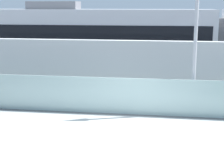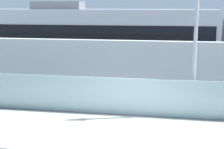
% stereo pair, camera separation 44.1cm
% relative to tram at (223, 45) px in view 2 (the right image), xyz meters
% --- Properties ---
extents(ground_plane, '(200.00, 200.00, 0.00)m').
position_rel_tram_xyz_m(ground_plane, '(-3.53, -6.85, -1.89)').
color(ground_plane, slate).
extents(bike_path_deck, '(32.00, 3.20, 0.01)m').
position_rel_tram_xyz_m(bike_path_deck, '(-3.53, -6.85, -1.89)').
color(bike_path_deck, beige).
rests_on(bike_path_deck, ground).
extents(glass_parapet, '(32.00, 0.05, 1.24)m').
position_rel_tram_xyz_m(glass_parapet, '(-3.53, -5.00, -1.27)').
color(glass_parapet, silver).
rests_on(glass_parapet, ground).
extents(concrete_barrier_wall, '(32.00, 0.36, 2.32)m').
position_rel_tram_xyz_m(concrete_barrier_wall, '(-3.53, -3.20, -0.73)').
color(concrete_barrier_wall, silver).
rests_on(concrete_barrier_wall, ground).
extents(tram_rail_near, '(32.00, 0.08, 0.01)m').
position_rel_tram_xyz_m(tram_rail_near, '(-3.53, -0.72, -1.89)').
color(tram_rail_near, '#595654').
rests_on(tram_rail_near, ground).
extents(tram_rail_far, '(32.00, 0.08, 0.01)m').
position_rel_tram_xyz_m(tram_rail_far, '(-3.53, 0.72, -1.89)').
color(tram_rail_far, '#595654').
rests_on(tram_rail_far, ground).
extents(tram, '(22.56, 2.54, 3.81)m').
position_rel_tram_xyz_m(tram, '(0.00, 0.00, 0.00)').
color(tram, silver).
rests_on(tram, ground).
extents(lamp_post_antenna, '(0.28, 0.28, 5.20)m').
position_rel_tram_xyz_m(lamp_post_antenna, '(-1.48, -4.70, 1.40)').
color(lamp_post_antenna, gray).
rests_on(lamp_post_antenna, ground).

